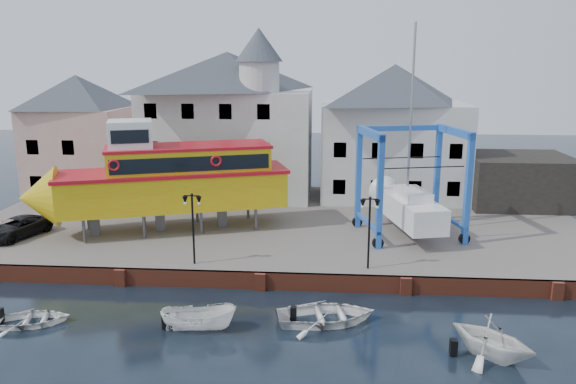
{
  "coord_description": "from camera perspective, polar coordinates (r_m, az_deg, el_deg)",
  "views": [
    {
      "loc": [
        3.8,
        -29.04,
        12.51
      ],
      "look_at": [
        1.0,
        7.0,
        4.0
      ],
      "focal_mm": 35.0,
      "sensor_mm": 36.0,
      "label": 1
    }
  ],
  "objects": [
    {
      "name": "shed_dark",
      "position": [
        49.41,
        22.27,
        1.15
      ],
      "size": [
        8.0,
        7.0,
        4.0
      ],
      "primitive_type": "cube",
      "color": "black",
      "rests_on": "hardstanding"
    },
    {
      "name": "ground",
      "position": [
        31.85,
        -2.81,
        -9.9
      ],
      "size": [
        140.0,
        140.0,
        0.0
      ],
      "primitive_type": "plane",
      "color": "black",
      "rests_on": "ground"
    },
    {
      "name": "van",
      "position": [
        41.52,
        -25.83,
        -3.27
      ],
      "size": [
        3.51,
        5.15,
        1.31
      ],
      "primitive_type": "imported",
      "rotation": [
        0.0,
        0.0,
        -0.31
      ],
      "color": "black",
      "rests_on": "hardstanding"
    },
    {
      "name": "lamp_post_right",
      "position": [
        31.45,
        8.3,
        -2.27
      ],
      "size": [
        1.12,
        0.32,
        4.2
      ],
      "color": "black",
      "rests_on": "hardstanding"
    },
    {
      "name": "travel_lift",
      "position": [
        38.98,
        11.81,
        -0.69
      ],
      "size": [
        7.45,
        9.47,
        13.87
      ],
      "rotation": [
        0.0,
        0.0,
        0.23
      ],
      "color": "#224FB3",
      "rests_on": "hardstanding"
    },
    {
      "name": "tour_boat",
      "position": [
        39.13,
        -13.02,
        1.26
      ],
      "size": [
        18.0,
        9.59,
        7.66
      ],
      "rotation": [
        0.0,
        0.0,
        0.33
      ],
      "color": "#59595E",
      "rests_on": "hardstanding"
    },
    {
      "name": "building_pink",
      "position": [
        52.23,
        -20.36,
        5.43
      ],
      "size": [
        8.0,
        7.0,
        10.3
      ],
      "color": "tan",
      "rests_on": "hardstanding"
    },
    {
      "name": "motorboat_c",
      "position": [
        26.77,
        19.88,
        -15.46
      ],
      "size": [
        5.02,
        4.99,
        2.0
      ],
      "primitive_type": "imported",
      "rotation": [
        0.0,
        0.0,
        0.83
      ],
      "color": "white",
      "rests_on": "ground"
    },
    {
      "name": "lamp_post_left",
      "position": [
        32.32,
        -9.68,
        -1.89
      ],
      "size": [
        1.12,
        0.32,
        4.2
      ],
      "color": "black",
      "rests_on": "hardstanding"
    },
    {
      "name": "building_white_main",
      "position": [
        48.5,
        -5.93,
        7.06
      ],
      "size": [
        14.0,
        8.3,
        14.0
      ],
      "color": "beige",
      "rests_on": "hardstanding"
    },
    {
      "name": "motorboat_a",
      "position": [
        27.79,
        -9.03,
        -13.68
      ],
      "size": [
        3.71,
        1.71,
        1.39
      ],
      "primitive_type": "imported",
      "rotation": [
        0.0,
        0.0,
        1.67
      ],
      "color": "white",
      "rests_on": "ground"
    },
    {
      "name": "building_white_right",
      "position": [
        48.68,
        10.6,
        6.05
      ],
      "size": [
        12.0,
        8.0,
        11.2
      ],
      "color": "beige",
      "rests_on": "hardstanding"
    },
    {
      "name": "quay_wall",
      "position": [
        31.75,
        -2.8,
        -8.99
      ],
      "size": [
        44.0,
        0.47,
        1.0
      ],
      "color": "brown",
      "rests_on": "ground"
    },
    {
      "name": "motorboat_b",
      "position": [
        28.28,
        3.89,
        -13.04
      ],
      "size": [
        5.45,
        4.37,
        1.01
      ],
      "primitive_type": "imported",
      "rotation": [
        0.0,
        0.0,
        1.77
      ],
      "color": "white",
      "rests_on": "ground"
    },
    {
      "name": "motorboat_d",
      "position": [
        30.66,
        -24.57,
        -12.11
      ],
      "size": [
        4.11,
        3.39,
        0.74
      ],
      "primitive_type": "imported",
      "rotation": [
        0.0,
        0.0,
        1.84
      ],
      "color": "white",
      "rests_on": "ground"
    },
    {
      "name": "hardstanding",
      "position": [
        41.98,
        -0.94,
        -3.38
      ],
      "size": [
        44.0,
        22.0,
        1.0
      ],
      "primitive_type": "cube",
      "color": "#645D56",
      "rests_on": "ground"
    }
  ]
}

